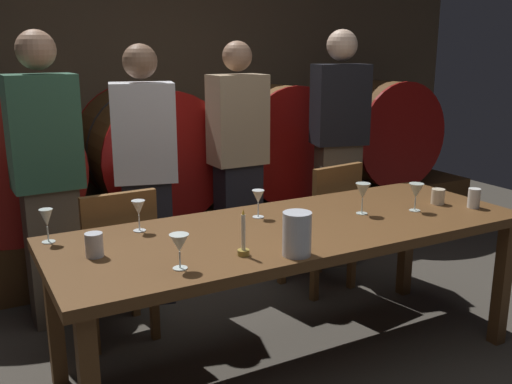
# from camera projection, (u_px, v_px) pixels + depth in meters

# --- Properties ---
(back_wall) EXTENTS (6.66, 0.24, 2.49)m
(back_wall) POSITION_uv_depth(u_px,v_px,m) (127.00, 93.00, 4.69)
(back_wall) COLOR brown
(back_wall) RESTS_ON ground
(barrel_shelf) EXTENTS (6.00, 0.90, 0.39)m
(barrel_shelf) POSITION_uv_depth(u_px,v_px,m) (154.00, 233.00, 4.48)
(barrel_shelf) COLOR brown
(barrel_shelf) RESTS_ON ground
(wine_barrel_left) EXTENTS (0.94, 0.91, 0.94)m
(wine_barrel_left) POSITION_uv_depth(u_px,v_px,m) (2.00, 163.00, 3.84)
(wine_barrel_left) COLOR brown
(wine_barrel_left) RESTS_ON barrel_shelf
(wine_barrel_center) EXTENTS (0.94, 0.91, 0.94)m
(wine_barrel_center) POSITION_uv_depth(u_px,v_px,m) (149.00, 150.00, 4.31)
(wine_barrel_center) COLOR brown
(wine_barrel_center) RESTS_ON barrel_shelf
(wine_barrel_right) EXTENTS (0.94, 0.91, 0.94)m
(wine_barrel_right) POSITION_uv_depth(u_px,v_px,m) (268.00, 140.00, 4.79)
(wine_barrel_right) COLOR brown
(wine_barrel_right) RESTS_ON barrel_shelf
(wine_barrel_far_right) EXTENTS (0.94, 0.91, 0.94)m
(wine_barrel_far_right) POSITION_uv_depth(u_px,v_px,m) (371.00, 131.00, 5.30)
(wine_barrel_far_right) COLOR brown
(wine_barrel_far_right) RESTS_ON barrel_shelf
(dining_table) EXTENTS (2.39, 0.87, 0.75)m
(dining_table) POSITION_uv_depth(u_px,v_px,m) (294.00, 239.00, 2.85)
(dining_table) COLOR brown
(dining_table) RESTS_ON ground
(chair_left) EXTENTS (0.41, 0.41, 0.88)m
(chair_left) POSITION_uv_depth(u_px,v_px,m) (116.00, 258.00, 3.14)
(chair_left) COLOR brown
(chair_left) RESTS_ON ground
(chair_right) EXTENTS (0.45, 0.45, 0.88)m
(chair_right) POSITION_uv_depth(u_px,v_px,m) (325.00, 221.00, 3.80)
(chair_right) COLOR brown
(chair_right) RESTS_ON ground
(guest_far_left) EXTENTS (0.39, 0.25, 1.71)m
(guest_far_left) POSITION_uv_depth(u_px,v_px,m) (48.00, 179.00, 3.26)
(guest_far_left) COLOR brown
(guest_far_left) RESTS_ON ground
(guest_center_left) EXTENTS (0.43, 0.33, 1.63)m
(guest_center_left) POSITION_uv_depth(u_px,v_px,m) (146.00, 176.00, 3.55)
(guest_center_left) COLOR black
(guest_center_left) RESTS_ON ground
(guest_center_right) EXTENTS (0.39, 0.25, 1.65)m
(guest_center_right) POSITION_uv_depth(u_px,v_px,m) (238.00, 159.00, 4.01)
(guest_center_right) COLOR black
(guest_center_right) RESTS_ON ground
(guest_far_right) EXTENTS (0.43, 0.33, 1.73)m
(guest_far_right) POSITION_uv_depth(u_px,v_px,m) (338.00, 148.00, 4.18)
(guest_far_right) COLOR brown
(guest_far_right) RESTS_ON ground
(candle_center) EXTENTS (0.05, 0.05, 0.21)m
(candle_center) POSITION_uv_depth(u_px,v_px,m) (243.00, 243.00, 2.42)
(candle_center) COLOR olive
(candle_center) RESTS_ON dining_table
(pitcher) EXTENTS (0.12, 0.12, 0.19)m
(pitcher) POSITION_uv_depth(u_px,v_px,m) (297.00, 234.00, 2.41)
(pitcher) COLOR silver
(pitcher) RESTS_ON dining_table
(wine_glass_far_left) EXTENTS (0.06, 0.06, 0.16)m
(wine_glass_far_left) POSITION_uv_depth(u_px,v_px,m) (47.00, 219.00, 2.57)
(wine_glass_far_left) COLOR silver
(wine_glass_far_left) RESTS_ON dining_table
(wine_glass_left) EXTENTS (0.08, 0.08, 0.14)m
(wine_glass_left) POSITION_uv_depth(u_px,v_px,m) (179.00, 244.00, 2.26)
(wine_glass_left) COLOR silver
(wine_glass_left) RESTS_ON dining_table
(wine_glass_center_left) EXTENTS (0.07, 0.07, 0.15)m
(wine_glass_center_left) POSITION_uv_depth(u_px,v_px,m) (138.00, 209.00, 2.72)
(wine_glass_center_left) COLOR white
(wine_glass_center_left) RESTS_ON dining_table
(wine_glass_center_right) EXTENTS (0.06, 0.06, 0.15)m
(wine_glass_center_right) POSITION_uv_depth(u_px,v_px,m) (258.00, 198.00, 2.94)
(wine_glass_center_right) COLOR white
(wine_glass_center_right) RESTS_ON dining_table
(wine_glass_right) EXTENTS (0.08, 0.08, 0.17)m
(wine_glass_right) POSITION_uv_depth(u_px,v_px,m) (363.00, 192.00, 3.00)
(wine_glass_right) COLOR silver
(wine_glass_right) RESTS_ON dining_table
(wine_glass_far_right) EXTENTS (0.08, 0.08, 0.15)m
(wine_glass_far_right) POSITION_uv_depth(u_px,v_px,m) (416.00, 191.00, 3.06)
(wine_glass_far_right) COLOR silver
(wine_glass_far_right) RESTS_ON dining_table
(cup_left) EXTENTS (0.08, 0.08, 0.10)m
(cup_left) POSITION_uv_depth(u_px,v_px,m) (94.00, 245.00, 2.41)
(cup_left) COLOR silver
(cup_left) RESTS_ON dining_table
(cup_center) EXTENTS (0.07, 0.07, 0.09)m
(cup_center) POSITION_uv_depth(u_px,v_px,m) (438.00, 196.00, 3.21)
(cup_center) COLOR beige
(cup_center) RESTS_ON dining_table
(cup_right) EXTENTS (0.07, 0.07, 0.11)m
(cup_right) POSITION_uv_depth(u_px,v_px,m) (474.00, 198.00, 3.14)
(cup_right) COLOR white
(cup_right) RESTS_ON dining_table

